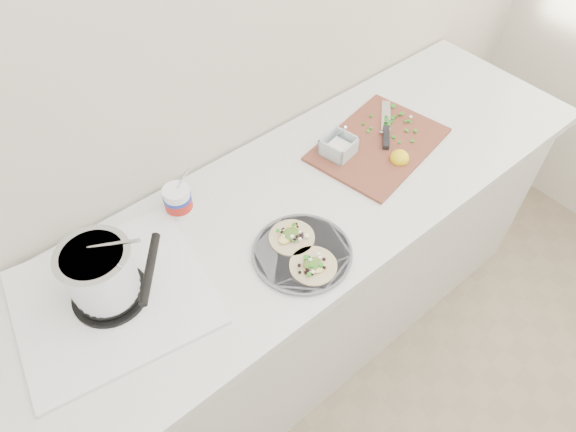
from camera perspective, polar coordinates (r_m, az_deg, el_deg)
counter at (r=1.94m, az=-1.78°, el=-8.70°), size 2.44×0.66×0.90m
stove at (r=1.42m, az=-19.69°, el=-6.94°), size 0.56×0.54×0.24m
taco_plate at (r=1.47m, az=1.60°, el=-3.92°), size 0.29×0.29×0.04m
tub at (r=1.58m, az=-12.07°, el=2.00°), size 0.09×0.09×0.19m
cutboard at (r=1.82m, az=9.66°, el=8.17°), size 0.51×0.40×0.07m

